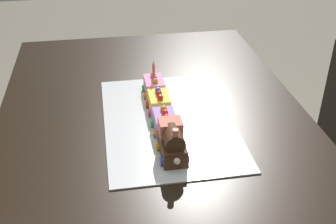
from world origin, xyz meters
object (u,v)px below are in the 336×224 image
cake_locomotive (172,142)px  cake_car_gondola_bubblegum (154,86)px  dining_table (153,139)px  cake_car_tanker_lavender (165,122)px  birthday_candle (154,68)px  cake_car_hopper_lemon (159,103)px

cake_locomotive → cake_car_gondola_bubblegum: (0.36, -0.00, -0.02)m
cake_car_gondola_bubblegum → dining_table: bearing=169.6°
cake_car_tanker_lavender → cake_car_gondola_bubblegum: size_ratio=1.00×
cake_car_gondola_bubblegum → birthday_candle: birthday_candle is taller
dining_table → cake_car_tanker_lavender: 0.19m
dining_table → cake_car_hopper_lemon: (-0.00, -0.02, 0.14)m
cake_car_hopper_lemon → cake_locomotive: bearing=180.0°
cake_car_hopper_lemon → birthday_candle: (0.12, 0.00, 0.07)m
dining_table → cake_car_tanker_lavender: cake_car_tanker_lavender is taller
cake_car_tanker_lavender → cake_car_gondola_bubblegum: 0.24m
dining_table → birthday_candle: size_ratio=26.90×
cake_car_hopper_lemon → cake_car_gondola_bubblegum: size_ratio=1.00×
cake_locomotive → cake_car_gondola_bubblegum: size_ratio=1.40×
dining_table → cake_car_hopper_lemon: bearing=-96.4°
cake_car_hopper_lemon → birthday_candle: 0.14m
dining_table → cake_car_hopper_lemon: 0.14m
cake_car_tanker_lavender → birthday_candle: bearing=0.0°
cake_car_gondola_bubblegum → birthday_candle: (0.01, 0.00, 0.07)m
cake_car_tanker_lavender → birthday_candle: size_ratio=1.92×
dining_table → cake_car_gondola_bubblegum: 0.18m
cake_car_tanker_lavender → cake_car_hopper_lemon: size_ratio=1.00×
cake_locomotive → cake_car_tanker_lavender: size_ratio=1.40×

